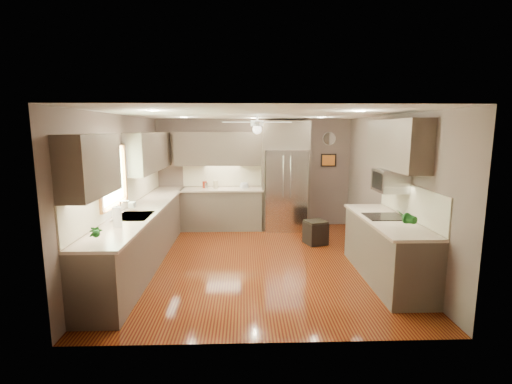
{
  "coord_description": "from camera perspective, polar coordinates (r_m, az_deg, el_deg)",
  "views": [
    {
      "loc": [
        -0.22,
        -6.13,
        2.25
      ],
      "look_at": [
        -0.01,
        0.6,
        1.12
      ],
      "focal_mm": 26.0,
      "sensor_mm": 36.0,
      "label": 1
    }
  ],
  "objects": [
    {
      "name": "wall_clock",
      "position": [
        8.84,
        11.18,
        8.06
      ],
      "size": [
        0.3,
        0.03,
        0.3
      ],
      "color": "white",
      "rests_on": "wall_back"
    },
    {
      "name": "right_run",
      "position": [
        6.02,
        19.44,
        -8.09
      ],
      "size": [
        0.7,
        2.2,
        1.45
      ],
      "color": "#50473A",
      "rests_on": "ground"
    },
    {
      "name": "soap_bottle",
      "position": [
        6.4,
        -18.44,
        -1.83
      ],
      "size": [
        0.09,
        0.1,
        0.21
      ],
      "primitive_type": "imported",
      "rotation": [
        0.0,
        0.0,
        -0.02
      ],
      "color": "white",
      "rests_on": "left_run"
    },
    {
      "name": "wall_back",
      "position": [
        8.69,
        -0.34,
        2.92
      ],
      "size": [
        4.5,
        0.0,
        4.5
      ],
      "primitive_type": "plane",
      "rotation": [
        1.57,
        0.0,
        0.0
      ],
      "color": "#695750",
      "rests_on": "ground"
    },
    {
      "name": "paper_towel",
      "position": [
        5.39,
        -20.58,
        -3.62
      ],
      "size": [
        0.12,
        0.12,
        0.3
      ],
      "color": "white",
      "rests_on": "left_run"
    },
    {
      "name": "ceiling",
      "position": [
        6.14,
        0.27,
        11.87
      ],
      "size": [
        5.0,
        5.0,
        0.0
      ],
      "primitive_type": "plane",
      "rotation": [
        3.14,
        0.0,
        0.0
      ],
      "color": "white",
      "rests_on": "ground"
    },
    {
      "name": "wall_right",
      "position": [
        6.69,
        19.91,
        0.36
      ],
      "size": [
        0.0,
        5.0,
        5.0
      ],
      "primitive_type": "plane",
      "rotation": [
        1.57,
        0.0,
        -1.57
      ],
      "color": "#695750",
      "rests_on": "ground"
    },
    {
      "name": "recessed_lights",
      "position": [
        6.54,
        -0.22,
        11.67
      ],
      "size": [
        2.84,
        3.14,
        0.01
      ],
      "color": "white",
      "rests_on": "ceiling"
    },
    {
      "name": "framed_print",
      "position": [
        8.86,
        11.09,
        4.82
      ],
      "size": [
        0.36,
        0.03,
        0.3
      ],
      "color": "black",
      "rests_on": "wall_back"
    },
    {
      "name": "refrigerator",
      "position": [
        8.41,
        4.5,
        2.25
      ],
      "size": [
        1.06,
        0.75,
        2.45
      ],
      "color": "silver",
      "rests_on": "ground"
    },
    {
      "name": "potted_plant_left",
      "position": [
        4.7,
        -23.6,
        -5.67
      ],
      "size": [
        0.17,
        0.15,
        0.28
      ],
      "primitive_type": "imported",
      "rotation": [
        0.0,
        0.0,
        0.35
      ],
      "color": "#1A5C1C",
      "rests_on": "left_run"
    },
    {
      "name": "microwave",
      "position": [
        6.07,
        19.96,
        1.67
      ],
      "size": [
        0.43,
        0.55,
        0.34
      ],
      "color": "silver",
      "rests_on": "wall_right"
    },
    {
      "name": "potted_plant_right",
      "position": [
        5.28,
        22.12,
        -3.66
      ],
      "size": [
        0.23,
        0.21,
        0.34
      ],
      "primitive_type": "imported",
      "rotation": [
        0.0,
        0.0,
        0.42
      ],
      "color": "#1A5C1C",
      "rests_on": "right_run"
    },
    {
      "name": "back_run",
      "position": [
        8.54,
        -5.16,
        -2.45
      ],
      "size": [
        1.85,
        0.65,
        1.45
      ],
      "color": "#50473A",
      "rests_on": "ground"
    },
    {
      "name": "floor",
      "position": [
        6.54,
        0.25,
        -10.6
      ],
      "size": [
        5.0,
        5.0,
        0.0
      ],
      "primitive_type": "plane",
      "color": "#441009",
      "rests_on": "ground"
    },
    {
      "name": "wall_front",
      "position": [
        3.77,
        1.64,
        -5.82
      ],
      "size": [
        4.5,
        0.0,
        4.5
      ],
      "primitive_type": "plane",
      "rotation": [
        -1.57,
        0.0,
        0.0
      ],
      "color": "#695750",
      "rests_on": "ground"
    },
    {
      "name": "wall_left",
      "position": [
        6.54,
        -19.87,
        0.16
      ],
      "size": [
        0.0,
        5.0,
        5.0
      ],
      "primitive_type": "plane",
      "rotation": [
        1.57,
        0.0,
        1.57
      ],
      "color": "#695750",
      "rests_on": "ground"
    },
    {
      "name": "canister_a",
      "position": [
        8.51,
        -7.9,
        1.13
      ],
      "size": [
        0.13,
        0.13,
        0.15
      ],
      "primitive_type": "cylinder",
      "rotation": [
        0.0,
        0.0,
        -0.4
      ],
      "color": "maroon",
      "rests_on": "back_run"
    },
    {
      "name": "left_run",
      "position": [
        6.75,
        -16.71,
        -6.04
      ],
      "size": [
        0.65,
        4.7,
        1.45
      ],
      "color": "#50473A",
      "rests_on": "ground"
    },
    {
      "name": "canister_c",
      "position": [
        8.44,
        -6.22,
        1.16
      ],
      "size": [
        0.14,
        0.14,
        0.18
      ],
      "primitive_type": "cylinder",
      "rotation": [
        0.0,
        0.0,
        -0.27
      ],
      "color": "tan",
      "rests_on": "back_run"
    },
    {
      "name": "bowl",
      "position": [
        8.43,
        -1.81,
        0.77
      ],
      "size": [
        0.27,
        0.27,
        0.05
      ],
      "primitive_type": "imported",
      "rotation": [
        0.0,
        0.0,
        0.32
      ],
      "color": "tan",
      "rests_on": "back_run"
    },
    {
      "name": "ceiling_fan",
      "position": [
        6.44,
        0.17,
        10.27
      ],
      "size": [
        1.18,
        1.18,
        0.32
      ],
      "color": "white",
      "rests_on": "ceiling"
    },
    {
      "name": "uppers",
      "position": [
        6.87,
        -6.18,
        6.32
      ],
      "size": [
        4.5,
        4.7,
        0.95
      ],
      "color": "#50473A",
      "rests_on": "wall_left"
    },
    {
      "name": "stool",
      "position": [
        7.5,
        9.14,
        -6.14
      ],
      "size": [
        0.49,
        0.49,
        0.47
      ],
      "color": "black",
      "rests_on": "ground"
    },
    {
      "name": "sink",
      "position": [
        6.04,
        -18.26,
        -3.81
      ],
      "size": [
        0.5,
        0.7,
        0.32
      ],
      "color": "silver",
      "rests_on": "left_run"
    },
    {
      "name": "canister_b",
      "position": [
        8.48,
        -7.65,
        1.04
      ],
      "size": [
        0.11,
        0.11,
        0.13
      ],
      "primitive_type": "cylinder",
      "rotation": [
        0.0,
        0.0,
        0.43
      ],
      "color": "silver",
      "rests_on": "back_run"
    },
    {
      "name": "window",
      "position": [
        6.02,
        -21.21,
        2.21
      ],
      "size": [
        0.05,
        1.12,
        0.92
      ],
      "color": "#BFF2B2",
      "rests_on": "wall_left"
    }
  ]
}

